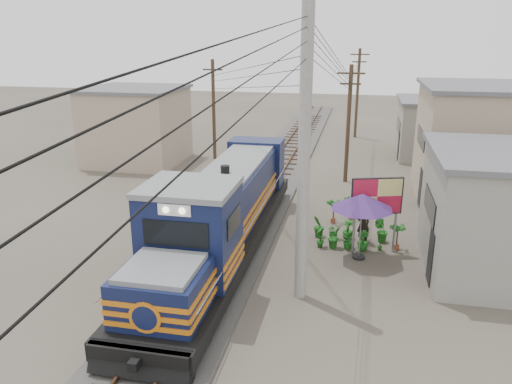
% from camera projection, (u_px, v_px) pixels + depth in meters
% --- Properties ---
extents(ground, '(120.00, 120.00, 0.00)m').
position_uv_depth(ground, '(208.00, 279.00, 18.50)').
color(ground, '#473F35').
rests_on(ground, ground).
extents(ballast, '(3.60, 70.00, 0.16)m').
position_uv_depth(ballast, '(261.00, 195.00, 27.80)').
color(ballast, '#595651').
rests_on(ballast, ground).
extents(track, '(1.15, 70.00, 0.12)m').
position_uv_depth(track, '(261.00, 192.00, 27.75)').
color(track, '#51331E').
rests_on(track, ground).
extents(locomotive, '(2.98, 16.23, 4.02)m').
position_uv_depth(locomotive, '(222.00, 216.00, 19.94)').
color(locomotive, black).
rests_on(locomotive, ground).
extents(utility_pole_main, '(0.40, 0.40, 10.00)m').
position_uv_depth(utility_pole_main, '(304.00, 156.00, 15.83)').
color(utility_pole_main, '#9E9B93').
rests_on(utility_pole_main, ground).
extents(wooden_pole_mid, '(1.60, 0.24, 7.00)m').
position_uv_depth(wooden_pole_mid, '(348.00, 122.00, 29.55)').
color(wooden_pole_mid, '#4C3826').
rests_on(wooden_pole_mid, ground).
extents(wooden_pole_far, '(1.60, 0.24, 7.50)m').
position_uv_depth(wooden_pole_far, '(357.00, 92.00, 42.46)').
color(wooden_pole_far, '#4C3826').
rests_on(wooden_pole_far, ground).
extents(wooden_pole_left, '(1.60, 0.24, 7.00)m').
position_uv_depth(wooden_pole_left, '(214.00, 108.00, 35.14)').
color(wooden_pole_left, '#4C3826').
rests_on(wooden_pole_left, ground).
extents(power_lines, '(9.65, 19.00, 3.30)m').
position_uv_depth(power_lines, '(252.00, 58.00, 24.14)').
color(power_lines, black).
rests_on(power_lines, ground).
extents(shophouse_mid, '(8.40, 7.35, 6.20)m').
position_uv_depth(shophouse_mid, '(500.00, 144.00, 26.29)').
color(shophouse_mid, tan).
rests_on(shophouse_mid, ground).
extents(shophouse_back, '(6.30, 6.30, 4.20)m').
position_uv_depth(shophouse_back, '(441.00, 128.00, 36.21)').
color(shophouse_back, gray).
rests_on(shophouse_back, ground).
extents(shophouse_left, '(6.30, 6.30, 5.20)m').
position_uv_depth(shophouse_left, '(137.00, 125.00, 34.58)').
color(shophouse_left, tan).
rests_on(shophouse_left, ground).
extents(billboard, '(2.05, 0.72, 3.25)m').
position_uv_depth(billboard, '(377.00, 198.00, 20.02)').
color(billboard, '#99999E').
rests_on(billboard, ground).
extents(market_umbrella, '(3.31, 3.31, 2.75)m').
position_uv_depth(market_umbrella, '(362.00, 202.00, 19.50)').
color(market_umbrella, black).
rests_on(market_umbrella, ground).
extents(vendor, '(0.76, 0.70, 1.75)m').
position_uv_depth(vendor, '(363.00, 224.00, 21.48)').
color(vendor, black).
rests_on(vendor, ground).
extents(plant_nursery, '(3.26, 1.75, 1.07)m').
position_uv_depth(plant_nursery, '(347.00, 234.00, 21.53)').
color(plant_nursery, '#1E651D').
rests_on(plant_nursery, ground).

